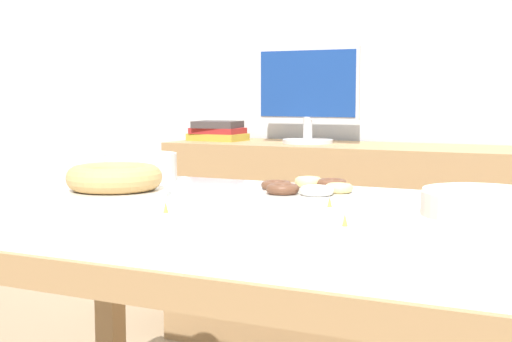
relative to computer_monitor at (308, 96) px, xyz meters
The scene contains 12 objects.
wall_back 0.55m from the computer_monitor, 40.13° to the left, with size 8.00×0.10×2.60m, color silver.
dining_table 1.33m from the computer_monitor, 73.87° to the right, with size 1.55×0.94×0.76m.
sideboard 0.70m from the computer_monitor, ahead, with size 1.81×0.44×0.82m.
computer_monitor is the anchor object (origin of this frame).
book_stack 0.43m from the computer_monitor, behind, with size 0.24×0.18×0.08m.
cake_chocolate_round 1.49m from the computer_monitor, 55.22° to the right, with size 0.30×0.30×0.06m.
cake_golden_bundt 1.22m from the computer_monitor, 91.96° to the right, with size 0.28×0.28×0.07m.
pastry_platter 1.13m from the computer_monitor, 68.33° to the right, with size 0.31×0.31×0.04m.
plate_stack 0.96m from the computer_monitor, 99.53° to the right, with size 0.21×0.21×0.08m.
tealight_near_front 1.39m from the computer_monitor, 66.50° to the right, with size 0.04×0.04×0.04m.
tealight_left_edge 1.51m from the computer_monitor, 79.25° to the right, with size 0.04×0.04×0.04m.
tealight_right_edge 1.60m from the computer_monitor, 66.04° to the right, with size 0.04×0.04×0.04m.
Camera 1 is at (0.68, -1.41, 1.01)m, focal length 50.00 mm.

